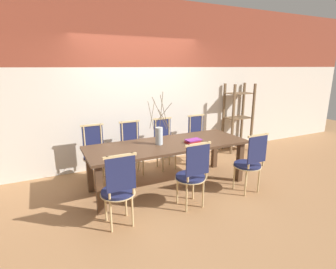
% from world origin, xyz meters
% --- Properties ---
extents(ground_plane, '(16.00, 16.00, 0.00)m').
position_xyz_m(ground_plane, '(0.00, 0.00, 0.00)').
color(ground_plane, '#9E7047').
extents(wall_rear, '(12.00, 0.06, 3.20)m').
position_xyz_m(wall_rear, '(0.00, 1.30, 1.60)').
color(wall_rear, beige).
rests_on(wall_rear, ground_plane).
extents(dining_table, '(2.61, 0.94, 0.74)m').
position_xyz_m(dining_table, '(0.00, 0.00, 0.65)').
color(dining_table, '#4C3321').
rests_on(dining_table, ground_plane).
extents(chair_near_leftend, '(0.44, 0.44, 0.98)m').
position_xyz_m(chair_near_leftend, '(-1.04, -0.77, 0.52)').
color(chair_near_leftend, '#1E234C').
rests_on(chair_near_leftend, ground_plane).
extents(chair_near_left, '(0.44, 0.44, 0.98)m').
position_xyz_m(chair_near_left, '(0.00, -0.77, 0.52)').
color(chair_near_left, '#1E234C').
rests_on(chair_near_left, ground_plane).
extents(chair_near_center, '(0.44, 0.44, 0.98)m').
position_xyz_m(chair_near_center, '(1.04, -0.77, 0.52)').
color(chair_near_center, '#1E234C').
rests_on(chair_near_center, ground_plane).
extents(chair_far_leftend, '(0.44, 0.44, 0.98)m').
position_xyz_m(chair_far_leftend, '(-1.02, 0.77, 0.52)').
color(chair_far_leftend, '#1E234C').
rests_on(chair_far_leftend, ground_plane).
extents(chair_far_left, '(0.44, 0.44, 0.98)m').
position_xyz_m(chair_far_left, '(-0.35, 0.77, 0.52)').
color(chair_far_left, '#1E234C').
rests_on(chair_far_left, ground_plane).
extents(chair_far_center, '(0.44, 0.44, 0.98)m').
position_xyz_m(chair_far_center, '(0.31, 0.77, 0.52)').
color(chair_far_center, '#1E234C').
rests_on(chair_far_center, ground_plane).
extents(chair_far_right, '(0.44, 0.44, 0.98)m').
position_xyz_m(chair_far_right, '(1.08, 0.77, 0.52)').
color(chair_far_right, '#1E234C').
rests_on(chair_far_right, ground_plane).
extents(vase_centerpiece, '(0.38, 0.37, 0.84)m').
position_xyz_m(vase_centerpiece, '(-0.15, 0.02, 0.90)').
color(vase_centerpiece, '#B2BCC1').
rests_on(vase_centerpiece, dining_table).
extents(book_stack, '(0.27, 0.18, 0.05)m').
position_xyz_m(book_stack, '(0.39, -0.13, 0.77)').
color(book_stack, maroon).
rests_on(book_stack, dining_table).
extents(shelving_rack, '(0.62, 0.38, 1.57)m').
position_xyz_m(shelving_rack, '(2.32, 1.04, 0.78)').
color(shelving_rack, brown).
rests_on(shelving_rack, ground_plane).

